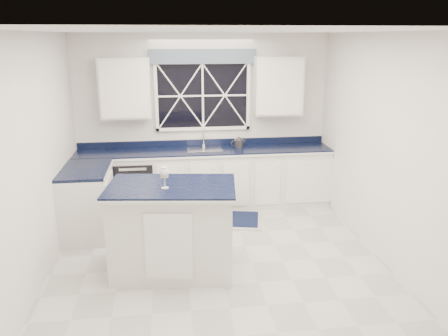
{
  "coord_description": "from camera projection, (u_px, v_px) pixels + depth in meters",
  "views": [
    {
      "loc": [
        -0.54,
        -4.67,
        2.64
      ],
      "look_at": [
        0.11,
        0.4,
        1.1
      ],
      "focal_mm": 35.0,
      "sensor_mm": 36.0,
      "label": 1
    }
  ],
  "objects": [
    {
      "name": "ground",
      "position": [
        219.0,
        265.0,
        5.26
      ],
      "size": [
        4.5,
        4.5,
        0.0
      ],
      "primitive_type": "plane",
      "color": "#A1A19D",
      "rests_on": "ground"
    },
    {
      "name": "back_wall",
      "position": [
        203.0,
        120.0,
        7.01
      ],
      "size": [
        4.0,
        0.1,
        2.7
      ],
      "primitive_type": "cube",
      "color": "silver",
      "rests_on": "ground"
    },
    {
      "name": "base_cabinets",
      "position": [
        185.0,
        183.0,
        6.79
      ],
      "size": [
        3.99,
        1.6,
        0.9
      ],
      "color": "silver",
      "rests_on": "ground"
    },
    {
      "name": "countertop",
      "position": [
        205.0,
        151.0,
        6.85
      ],
      "size": [
        3.98,
        0.64,
        0.04
      ],
      "primitive_type": "cube",
      "color": "black",
      "rests_on": "base_cabinets"
    },
    {
      "name": "dishwasher",
      "position": [
        136.0,
        184.0,
        6.86
      ],
      "size": [
        0.6,
        0.58,
        0.82
      ],
      "primitive_type": "cube",
      "color": "black",
      "rests_on": "ground"
    },
    {
      "name": "window",
      "position": [
        203.0,
        91.0,
        6.82
      ],
      "size": [
        1.65,
        0.09,
        1.26
      ],
      "color": "black",
      "rests_on": "ground"
    },
    {
      "name": "upper_cabinets",
      "position": [
        203.0,
        87.0,
        6.69
      ],
      "size": [
        3.1,
        0.34,
        0.9
      ],
      "color": "silver",
      "rests_on": "ground"
    },
    {
      "name": "faucet",
      "position": [
        204.0,
        137.0,
        6.98
      ],
      "size": [
        0.05,
        0.2,
        0.3
      ],
      "color": "silver",
      "rests_on": "countertop"
    },
    {
      "name": "island",
      "position": [
        173.0,
        228.0,
        5.0
      ],
      "size": [
        1.51,
        1.02,
        1.06
      ],
      "rotation": [
        0.0,
        0.0,
        -0.12
      ],
      "color": "silver",
      "rests_on": "ground"
    },
    {
      "name": "rug",
      "position": [
        223.0,
        219.0,
        6.57
      ],
      "size": [
        1.31,
        0.95,
        0.02
      ],
      "rotation": [
        0.0,
        0.0,
        -0.21
      ],
      "color": "#A5A5A1",
      "rests_on": "ground"
    },
    {
      "name": "kettle",
      "position": [
        239.0,
        142.0,
        6.97
      ],
      "size": [
        0.25,
        0.18,
        0.18
      ],
      "rotation": [
        0.0,
        0.0,
        0.23
      ],
      "color": "#2D2E30",
      "rests_on": "countertop"
    },
    {
      "name": "wine_glass",
      "position": [
        164.0,
        174.0,
        4.71
      ],
      "size": [
        0.1,
        0.1,
        0.24
      ],
      "color": "silver",
      "rests_on": "island"
    },
    {
      "name": "soap_bottle",
      "position": [
        237.0,
        140.0,
        7.08
      ],
      "size": [
        0.1,
        0.1,
        0.18
      ],
      "primitive_type": "imported",
      "rotation": [
        0.0,
        0.0,
        0.3
      ],
      "color": "silver",
      "rests_on": "countertop"
    }
  ]
}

